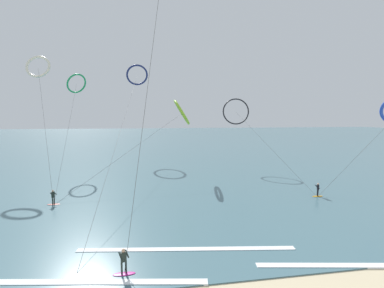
{
  "coord_description": "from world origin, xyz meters",
  "views": [
    {
      "loc": [
        -4.15,
        -7.46,
        9.95
      ],
      "look_at": [
        0.0,
        20.62,
        6.76
      ],
      "focal_mm": 22.74,
      "sensor_mm": 36.0,
      "label": 1
    }
  ],
  "objects_px": {
    "kite_emerald": "(77,84)",
    "kite_charcoal": "(236,112)",
    "surfer_magenta": "(124,263)",
    "kite_navy": "(137,75)",
    "kite_ivory": "(38,67)",
    "surfer_coral": "(53,198)",
    "surfer_amber": "(318,191)",
    "kite_lime": "(182,112)"
  },
  "relations": [
    {
      "from": "kite_emerald",
      "to": "kite_lime",
      "type": "xyz_separation_m",
      "value": [
        19.61,
        -10.14,
        -5.72
      ]
    },
    {
      "from": "kite_lime",
      "to": "kite_navy",
      "type": "relative_size",
      "value": 0.35
    },
    {
      "from": "kite_emerald",
      "to": "kite_navy",
      "type": "relative_size",
      "value": 0.5
    },
    {
      "from": "surfer_coral",
      "to": "kite_charcoal",
      "type": "height_order",
      "value": "kite_charcoal"
    },
    {
      "from": "kite_emerald",
      "to": "kite_charcoal",
      "type": "distance_m",
      "value": 31.72
    },
    {
      "from": "surfer_coral",
      "to": "surfer_magenta",
      "type": "height_order",
      "value": "same"
    },
    {
      "from": "surfer_coral",
      "to": "kite_navy",
      "type": "relative_size",
      "value": 0.03
    },
    {
      "from": "surfer_amber",
      "to": "kite_ivory",
      "type": "relative_size",
      "value": 0.08
    },
    {
      "from": "kite_emerald",
      "to": "surfer_coral",
      "type": "bearing_deg",
      "value": 48.7
    },
    {
      "from": "surfer_amber",
      "to": "kite_lime",
      "type": "xyz_separation_m",
      "value": [
        -15.41,
        14.46,
        9.86
      ]
    },
    {
      "from": "surfer_magenta",
      "to": "kite_emerald",
      "type": "bearing_deg",
      "value": -100.63
    },
    {
      "from": "surfer_coral",
      "to": "surfer_magenta",
      "type": "distance_m",
      "value": 16.7
    },
    {
      "from": "surfer_magenta",
      "to": "kite_ivory",
      "type": "xyz_separation_m",
      "value": [
        -17.7,
        31.45,
        17.66
      ]
    },
    {
      "from": "kite_emerald",
      "to": "kite_navy",
      "type": "bearing_deg",
      "value": 178.0
    },
    {
      "from": "kite_emerald",
      "to": "kite_ivory",
      "type": "relative_size",
      "value": 1.22
    },
    {
      "from": "surfer_magenta",
      "to": "kite_navy",
      "type": "relative_size",
      "value": 0.03
    },
    {
      "from": "surfer_amber",
      "to": "kite_navy",
      "type": "relative_size",
      "value": 0.03
    },
    {
      "from": "surfer_amber",
      "to": "kite_emerald",
      "type": "height_order",
      "value": "kite_emerald"
    },
    {
      "from": "surfer_amber",
      "to": "kite_ivory",
      "type": "bearing_deg",
      "value": -94.37
    },
    {
      "from": "surfer_coral",
      "to": "kite_ivory",
      "type": "distance_m",
      "value": 26.32
    },
    {
      "from": "surfer_magenta",
      "to": "kite_ivory",
      "type": "relative_size",
      "value": 0.08
    },
    {
      "from": "kite_lime",
      "to": "surfer_amber",
      "type": "bearing_deg",
      "value": -128.88
    },
    {
      "from": "kite_charcoal",
      "to": "kite_navy",
      "type": "xyz_separation_m",
      "value": [
        -20.06,
        17.11,
        9.32
      ]
    },
    {
      "from": "kite_emerald",
      "to": "kite_lime",
      "type": "relative_size",
      "value": 1.43
    },
    {
      "from": "kite_emerald",
      "to": "kite_ivory",
      "type": "distance_m",
      "value": 7.18
    },
    {
      "from": "surfer_coral",
      "to": "kite_charcoal",
      "type": "bearing_deg",
      "value": 139.58
    },
    {
      "from": "surfer_coral",
      "to": "kite_ivory",
      "type": "xyz_separation_m",
      "value": [
        -8.24,
        17.68,
        17.66
      ]
    },
    {
      "from": "kite_emerald",
      "to": "kite_ivory",
      "type": "height_order",
      "value": "kite_ivory"
    },
    {
      "from": "surfer_amber",
      "to": "kite_charcoal",
      "type": "bearing_deg",
      "value": -146.2
    },
    {
      "from": "surfer_amber",
      "to": "kite_ivory",
      "type": "distance_m",
      "value": 47.54
    },
    {
      "from": "kite_lime",
      "to": "kite_charcoal",
      "type": "distance_m",
      "value": 12.39
    },
    {
      "from": "surfer_amber",
      "to": "kite_ivory",
      "type": "height_order",
      "value": "kite_ivory"
    },
    {
      "from": "kite_ivory",
      "to": "kite_lime",
      "type": "bearing_deg",
      "value": -7.05
    },
    {
      "from": "surfer_coral",
      "to": "kite_navy",
      "type": "xyz_separation_m",
      "value": [
        7.13,
        34.96,
        19.47
      ]
    },
    {
      "from": "surfer_magenta",
      "to": "kite_ivory",
      "type": "height_order",
      "value": "kite_ivory"
    },
    {
      "from": "surfer_coral",
      "to": "kite_lime",
      "type": "relative_size",
      "value": 0.1
    },
    {
      "from": "kite_ivory",
      "to": "kite_navy",
      "type": "relative_size",
      "value": 0.41
    },
    {
      "from": "kite_ivory",
      "to": "surfer_amber",
      "type": "bearing_deg",
      "value": -21.52
    },
    {
      "from": "kite_emerald",
      "to": "kite_navy",
      "type": "distance_m",
      "value": 16.72
    },
    {
      "from": "surfer_magenta",
      "to": "kite_lime",
      "type": "bearing_deg",
      "value": -134.17
    },
    {
      "from": "surfer_amber",
      "to": "kite_navy",
      "type": "xyz_separation_m",
      "value": [
        -24.22,
        36.76,
        19.47
      ]
    },
    {
      "from": "surfer_coral",
      "to": "kite_lime",
      "type": "xyz_separation_m",
      "value": [
        15.95,
        12.66,
        9.86
      ]
    }
  ]
}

